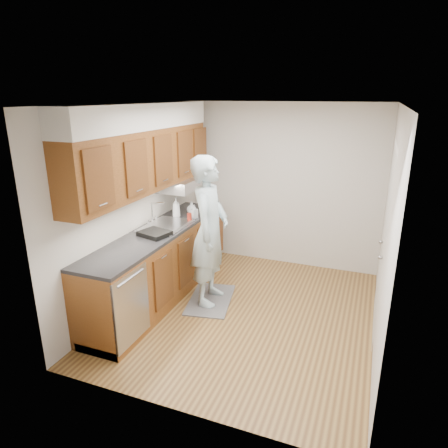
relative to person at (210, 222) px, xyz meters
name	(u,v)px	position (x,y,z in m)	size (l,w,h in m)	color
floor	(246,313)	(0.54, -0.14, -1.09)	(3.50, 3.50, 0.00)	olive
ceiling	(250,104)	(0.54, -0.14, 1.41)	(3.50, 3.50, 0.00)	white
wall_left	(136,205)	(-0.96, -0.14, 0.16)	(0.02, 3.50, 2.50)	beige
wall_right	(387,233)	(2.04, -0.14, 0.16)	(0.02, 3.50, 2.50)	beige
wall_back	(283,186)	(0.54, 1.61, 0.16)	(3.00, 0.02, 2.50)	beige
counter	(160,263)	(-0.66, -0.14, -0.61)	(0.64, 2.80, 1.30)	brown
upper_cabinets	(146,150)	(-0.79, -0.09, 0.85)	(0.47, 2.80, 1.21)	brown
closet_door	(384,243)	(2.03, 0.16, -0.07)	(0.02, 1.22, 2.05)	silver
floor_mat	(210,300)	(0.00, 0.00, -1.09)	(0.53, 0.90, 0.02)	slate
person	(210,222)	(0.00, 0.00, 0.00)	(0.76, 0.51, 2.16)	#A6C1CB
soap_bottle_a	(176,208)	(-0.71, 0.46, -0.01)	(0.11, 0.11, 0.29)	silver
soap_bottle_b	(194,211)	(-0.46, 0.52, -0.06)	(0.09, 0.09, 0.19)	silver
soap_bottle_c	(192,208)	(-0.59, 0.70, -0.06)	(0.14, 0.14, 0.18)	silver
soda_can	(189,217)	(-0.46, 0.36, -0.10)	(0.06, 0.06, 0.11)	red
dish_rack	(155,233)	(-0.60, -0.32, -0.13)	(0.35, 0.29, 0.06)	black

